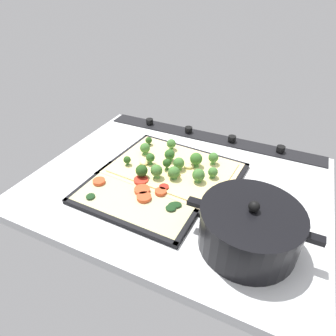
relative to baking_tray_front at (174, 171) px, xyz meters
The scene contains 7 objects.
ground_plane 5.15cm from the baking_tray_front, 129.05° to the left, with size 84.22×65.93×3.00cm, color silver.
stove_control_panel 25.91cm from the baking_tray_front, 96.70° to the right, with size 80.85×7.00×2.60cm.
baking_tray_front is the anchor object (origin of this frame).
broccoli_pizza 1.67cm from the baking_tray_front, 71.31° to the left, with size 38.76×28.78×5.97cm.
baking_tray_back 16.38cm from the baking_tray_front, 77.53° to the left, with size 34.65×22.39×1.30cm.
veggie_pizza_back 16.11cm from the baking_tray_front, 77.30° to the left, with size 32.17×19.91×1.90cm.
cooking_pot 33.02cm from the baking_tray_front, 144.64° to the left, with size 28.99×22.23×12.70cm.
Camera 1 is at (-26.33, 62.54, 51.59)cm, focal length 30.64 mm.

